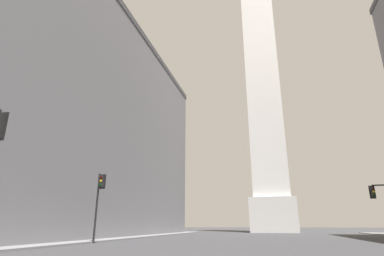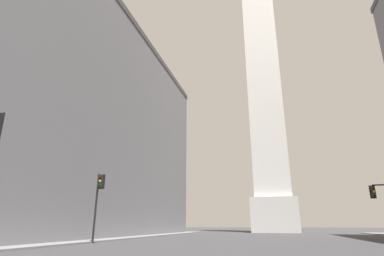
# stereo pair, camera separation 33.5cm
# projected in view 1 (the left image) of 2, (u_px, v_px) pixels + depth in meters

# --- Properties ---
(sidewalk_left) EXTENTS (5.00, 78.73, 0.15)m
(sidewalk_left) POSITION_uv_depth(u_px,v_px,m) (78.00, 241.00, 27.72)
(sidewalk_left) COLOR slate
(sidewalk_left) RESTS_ON ground_plane
(building_left) EXTENTS (21.66, 55.66, 30.17)m
(building_left) POSITION_uv_depth(u_px,v_px,m) (59.00, 123.00, 41.99)
(building_left) COLOR slate
(building_left) RESTS_ON ground_plane
(obelisk) EXTENTS (9.41, 9.41, 73.82)m
(obelisk) POSITION_uv_depth(u_px,v_px,m) (262.00, 80.00, 73.00)
(obelisk) COLOR silver
(obelisk) RESTS_ON ground_plane
(traffic_light_mid_left) EXTENTS (0.77, 0.50, 5.99)m
(traffic_light_mid_left) POSITION_uv_depth(u_px,v_px,m) (99.00, 196.00, 26.93)
(traffic_light_mid_left) COLOR black
(traffic_light_mid_left) RESTS_ON ground_plane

